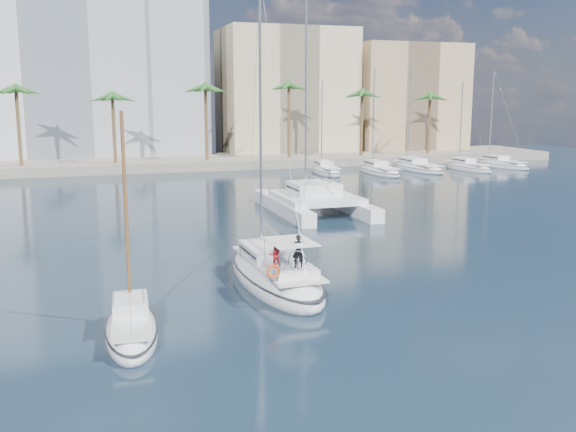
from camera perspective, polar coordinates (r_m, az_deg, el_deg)
name	(u,v)px	position (r m, az deg, el deg)	size (l,w,h in m)	color
ground	(291,297)	(31.57, 0.29, -7.22)	(160.00, 160.00, 0.00)	black
quay	(153,163)	(90.51, -11.87, 4.60)	(120.00, 14.00, 1.20)	gray
building_modern	(57,66)	(101.69, -19.81, 12.41)	(42.00, 16.00, 28.00)	silver
building_beige	(286,94)	(103.44, -0.21, 10.76)	(20.00, 14.00, 20.00)	beige
building_tan_right	(404,101)	(109.38, 10.31, 10.06)	(18.00, 12.00, 18.00)	tan
palm_centre	(154,92)	(86.08, -11.83, 10.77)	(3.60, 3.60, 12.30)	brown
palm_right	(391,92)	(95.93, 9.18, 10.81)	(3.60, 3.60, 12.30)	brown
main_sloop	(275,275)	(33.52, -1.18, -5.25)	(3.84, 11.20, 16.49)	white
small_sloop	(131,328)	(27.27, -13.76, -9.61)	(2.52, 6.82, 9.63)	white
catamaran	(314,198)	(54.43, 2.34, 1.61)	(6.79, 13.57, 19.59)	white
seagull	(304,264)	(35.90, 1.47, -4.29)	(1.10, 0.47, 0.20)	silver
moored_yacht_a	(326,174)	(81.64, 3.36, 3.76)	(2.72, 9.35, 11.90)	white
moored_yacht_b	(379,174)	(82.41, 8.09, 3.74)	(3.14, 10.78, 13.72)	white
moored_yacht_c	(417,170)	(87.17, 11.37, 4.01)	(3.55, 12.21, 15.54)	white
moored_yacht_d	(468,170)	(88.85, 15.67, 3.94)	(2.72, 9.35, 11.90)	white
moored_yacht_e	(500,167)	(94.18, 18.32, 4.15)	(3.14, 10.78, 13.72)	white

